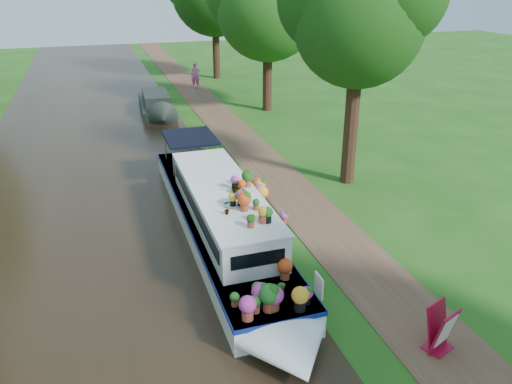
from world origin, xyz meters
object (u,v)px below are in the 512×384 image
(plant_boat, at_px, (224,218))
(pedestrian_pink, at_px, (196,76))
(second_boat, at_px, (156,104))
(sandwich_board, at_px, (441,331))

(plant_boat, xyz_separation_m, pedestrian_pink, (3.80, 22.85, 0.10))
(second_boat, relative_size, sandwich_board, 5.86)
(sandwich_board, bearing_deg, second_boat, 76.43)
(plant_boat, relative_size, pedestrian_pink, 7.31)
(second_boat, distance_m, sandwich_board, 23.34)
(sandwich_board, xyz_separation_m, pedestrian_pink, (0.43, 29.13, 0.43))
(plant_boat, distance_m, sandwich_board, 7.13)
(second_boat, bearing_deg, plant_boat, -87.48)
(plant_boat, distance_m, pedestrian_pink, 23.17)
(pedestrian_pink, bearing_deg, sandwich_board, -74.76)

